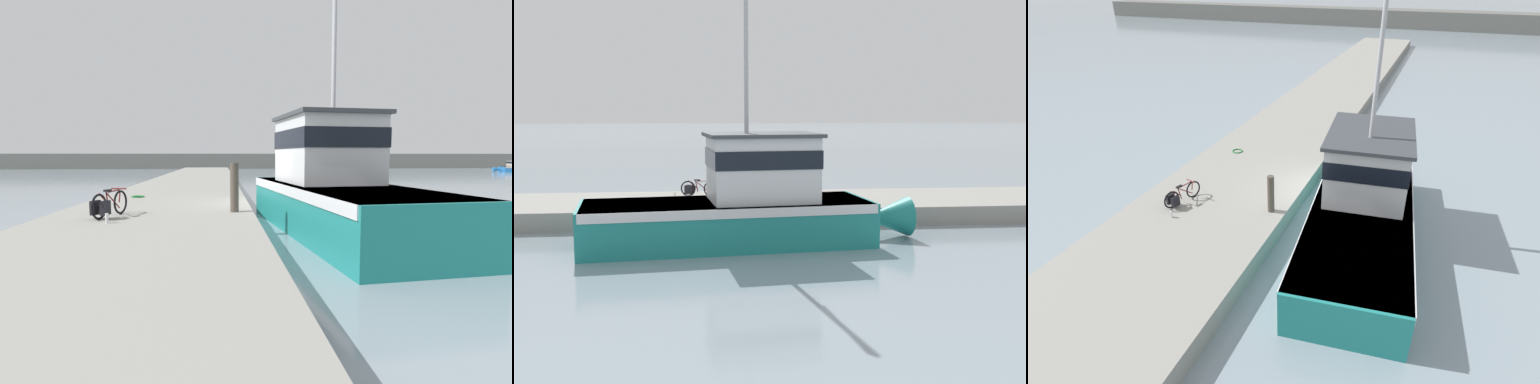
# 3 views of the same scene
# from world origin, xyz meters

# --- Properties ---
(ground_plane) EXTENTS (320.00, 320.00, 0.00)m
(ground_plane) POSITION_xyz_m (0.00, 0.00, 0.00)
(ground_plane) COLOR #84939E
(dock_pier) EXTENTS (5.61, 80.00, 0.71)m
(dock_pier) POSITION_xyz_m (-3.58, 0.00, 0.36)
(dock_pier) COLOR gray
(dock_pier) RESTS_ON ground_plane
(far_shoreline) EXTENTS (180.00, 5.00, 2.60)m
(far_shoreline) POSITION_xyz_m (30.00, 58.03, 1.30)
(far_shoreline) COLOR slate
(far_shoreline) RESTS_ON ground_plane
(fishing_boat_main) EXTENTS (4.29, 11.17, 9.90)m
(fishing_boat_main) POSITION_xyz_m (1.79, -1.37, 1.37)
(fishing_boat_main) COLOR teal
(fishing_boat_main) RESTS_ON ground_plane
(bicycle_touring) EXTENTS (0.71, 1.61, 0.73)m
(bicycle_touring) POSITION_xyz_m (-4.64, -2.98, 1.05)
(bicycle_touring) COLOR black
(bicycle_touring) RESTS_ON dock_pier
(mooring_post) EXTENTS (0.24, 0.24, 1.39)m
(mooring_post) POSITION_xyz_m (-1.31, -2.22, 1.41)
(mooring_post) COLOR #51473D
(mooring_post) RESTS_ON dock_pier
(hose_coil) EXTENTS (0.49, 0.49, 0.05)m
(hose_coil) POSITION_xyz_m (-4.89, 2.11, 0.74)
(hose_coil) COLOR #197A2D
(hose_coil) RESTS_ON dock_pier
(water_bottle_on_curb) EXTENTS (0.08, 0.08, 0.24)m
(water_bottle_on_curb) POSITION_xyz_m (-4.41, -3.87, 0.83)
(water_bottle_on_curb) COLOR silver
(water_bottle_on_curb) RESTS_ON dock_pier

